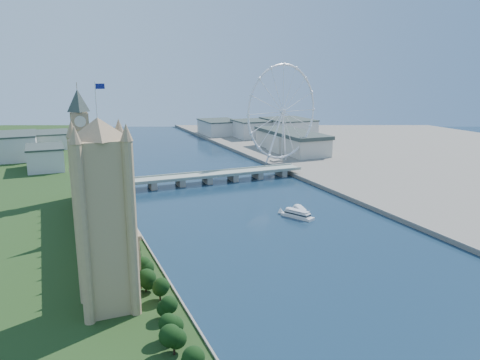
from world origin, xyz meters
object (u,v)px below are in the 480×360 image
victoria_tower (104,210)px  london_eye (283,112)px  tour_boat_near (297,218)px  tour_boat_far (301,214)px

victoria_tower → london_eye: bearing=49.6°
victoria_tower → tour_boat_near: bearing=31.3°
tour_boat_near → tour_boat_far: 11.26m
london_eye → tour_boat_near: london_eye is taller
london_eye → tour_boat_far: 219.30m
london_eye → tour_boat_near: bearing=-114.3°
victoria_tower → tour_boat_near: victoria_tower is taller
tour_boat_near → victoria_tower: bearing=-174.8°
london_eye → tour_boat_near: size_ratio=3.91×
london_eye → victoria_tower: bearing=-130.4°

